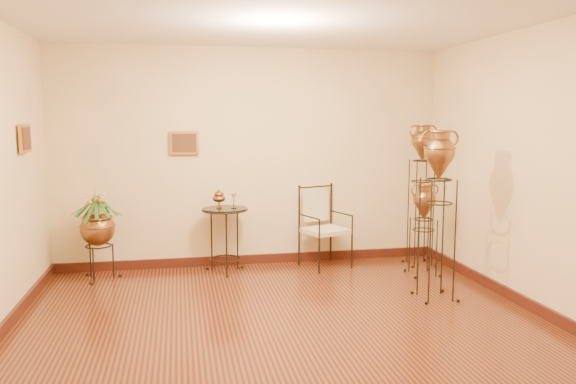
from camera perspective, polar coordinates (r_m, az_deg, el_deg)
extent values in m
plane|color=brown|center=(5.16, 0.04, -14.17)|extent=(5.00, 5.00, 0.00)
cube|color=#3E160E|center=(7.47, -3.64, -6.82)|extent=(5.00, 0.04, 0.12)
cube|color=#3E160E|center=(6.09, 24.05, -10.80)|extent=(0.04, 5.00, 0.12)
cube|color=#BF8638|center=(7.17, -10.50, 4.92)|extent=(0.36, 0.03, 0.29)
cube|color=#BF8638|center=(6.35, -25.16, 4.94)|extent=(0.03, 0.36, 0.29)
cube|color=beige|center=(7.23, 3.82, -3.94)|extent=(0.63, 0.61, 0.06)
cube|color=beige|center=(7.18, 3.84, -1.62)|extent=(0.37, 0.16, 0.41)
cylinder|color=black|center=(6.96, -6.44, -1.71)|extent=(0.55, 0.55, 0.02)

